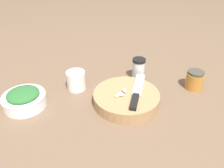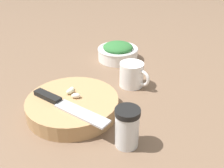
# 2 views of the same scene
# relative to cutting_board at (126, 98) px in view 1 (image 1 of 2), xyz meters

# --- Properties ---
(ground_plane) EXTENTS (5.00, 5.00, 0.00)m
(ground_plane) POSITION_rel_cutting_board_xyz_m (-0.03, 0.11, -0.02)
(ground_plane) COLOR brown
(cutting_board) EXTENTS (0.24, 0.24, 0.04)m
(cutting_board) POSITION_rel_cutting_board_xyz_m (0.00, 0.00, 0.00)
(cutting_board) COLOR tan
(cutting_board) RESTS_ON ground_plane
(chef_knife) EXTENTS (0.17, 0.20, 0.01)m
(chef_knife) POSITION_rel_cutting_board_xyz_m (0.03, -0.02, 0.03)
(chef_knife) COLOR black
(chef_knife) RESTS_ON cutting_board
(garlic_cloves) EXTENTS (0.05, 0.04, 0.01)m
(garlic_cloves) POSITION_rel_cutting_board_xyz_m (-0.02, 0.00, 0.03)
(garlic_cloves) COLOR #EFDECA
(garlic_cloves) RESTS_ON cutting_board
(herb_bowl) EXTENTS (0.15, 0.15, 0.07)m
(herb_bowl) POSITION_rel_cutting_board_xyz_m (-0.33, 0.14, 0.01)
(herb_bowl) COLOR white
(herb_bowl) RESTS_ON ground_plane
(spice_jar) EXTENTS (0.05, 0.05, 0.09)m
(spice_jar) POSITION_rel_cutting_board_xyz_m (0.13, 0.13, 0.03)
(spice_jar) COLOR silver
(spice_jar) RESTS_ON ground_plane
(coffee_mug) EXTENTS (0.09, 0.09, 0.08)m
(coffee_mug) POSITION_rel_cutting_board_xyz_m (-0.13, 0.17, 0.02)
(coffee_mug) COLOR white
(coffee_mug) RESTS_ON ground_plane
(honey_jar) EXTENTS (0.07, 0.07, 0.08)m
(honey_jar) POSITION_rel_cutting_board_xyz_m (0.29, -0.03, 0.02)
(honey_jar) COLOR #BC7A2D
(honey_jar) RESTS_ON ground_plane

